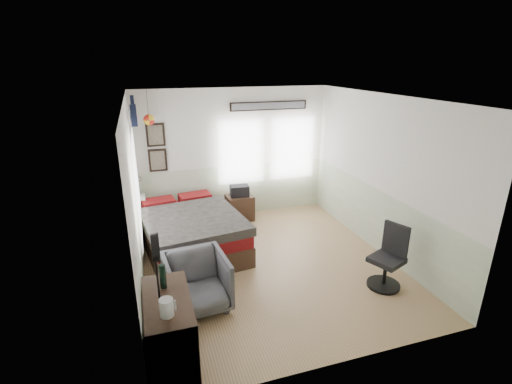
# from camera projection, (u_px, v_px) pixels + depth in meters

# --- Properties ---
(ground_plane) EXTENTS (4.00, 4.50, 0.01)m
(ground_plane) POSITION_uv_depth(u_px,v_px,m) (269.00, 264.00, 6.17)
(ground_plane) COLOR #957148
(room_shell) EXTENTS (4.02, 4.52, 2.71)m
(room_shell) POSITION_uv_depth(u_px,v_px,m) (261.00, 168.00, 5.77)
(room_shell) COLOR silver
(room_shell) RESTS_ON ground_plane
(wall_decor) EXTENTS (3.55, 1.32, 1.44)m
(wall_decor) POSITION_uv_depth(u_px,v_px,m) (180.00, 123.00, 6.91)
(wall_decor) COLOR black
(wall_decor) RESTS_ON room_shell
(bed) EXTENTS (1.82, 2.38, 0.70)m
(bed) POSITION_uv_depth(u_px,v_px,m) (191.00, 231.00, 6.55)
(bed) COLOR black
(bed) RESTS_ON ground_plane
(dresser) EXTENTS (0.48, 1.00, 0.90)m
(dresser) POSITION_uv_depth(u_px,v_px,m) (170.00, 335.00, 3.94)
(dresser) COLOR black
(dresser) RESTS_ON ground_plane
(armchair) EXTENTS (0.88, 0.90, 0.76)m
(armchair) POSITION_uv_depth(u_px,v_px,m) (197.00, 282.00, 4.99)
(armchair) COLOR #4F4F4F
(armchair) RESTS_ON ground_plane
(nightstand) EXTENTS (0.56, 0.46, 0.53)m
(nightstand) POSITION_uv_depth(u_px,v_px,m) (240.00, 208.00, 7.81)
(nightstand) COLOR black
(nightstand) RESTS_ON ground_plane
(task_chair) EXTENTS (0.56, 0.56, 0.97)m
(task_chair) POSITION_uv_depth(u_px,v_px,m) (388.00, 262.00, 5.47)
(task_chair) COLOR black
(task_chair) RESTS_ON ground_plane
(kettle) EXTENTS (0.16, 0.14, 0.18)m
(kettle) POSITION_uv_depth(u_px,v_px,m) (167.00, 308.00, 3.51)
(kettle) COLOR silver
(kettle) RESTS_ON dresser
(bottle) EXTENTS (0.07, 0.07, 0.28)m
(bottle) POSITION_uv_depth(u_px,v_px,m) (163.00, 276.00, 3.93)
(bottle) COLOR black
(bottle) RESTS_ON dresser
(stand_fan) EXTENTS (0.08, 0.30, 0.73)m
(stand_fan) POSITION_uv_depth(u_px,v_px,m) (156.00, 249.00, 3.62)
(stand_fan) COLOR black
(stand_fan) RESTS_ON dresser
(black_bag) EXTENTS (0.40, 0.28, 0.22)m
(black_bag) POSITION_uv_depth(u_px,v_px,m) (239.00, 191.00, 7.68)
(black_bag) COLOR black
(black_bag) RESTS_ON nightstand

